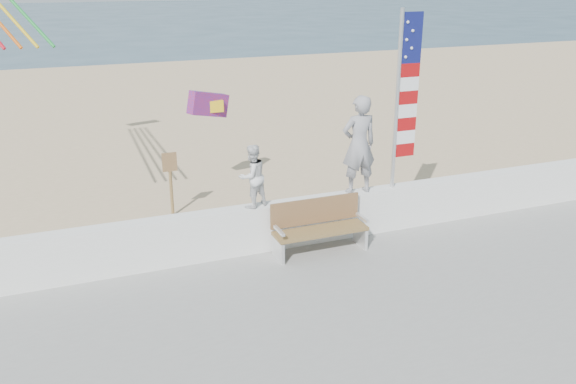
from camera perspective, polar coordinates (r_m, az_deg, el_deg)
name	(u,v)px	position (r m, az deg, el deg)	size (l,w,h in m)	color
ground	(316,304)	(10.31, 2.67, -10.44)	(220.00, 220.00, 0.00)	#2F4B5E
sand	(193,157)	(18.23, -8.91, 3.26)	(90.00, 40.00, 0.08)	#C9AE86
seawall	(274,225)	(11.68, -1.27, -3.13)	(30.00, 0.35, 0.90)	white
adult	(359,145)	(11.89, 6.65, 4.41)	(0.71, 0.46, 1.94)	gray
child	(252,176)	(11.18, -3.37, 1.49)	(0.58, 0.45, 1.19)	silver
bench	(319,226)	(11.52, 2.88, -3.17)	(1.80, 0.57, 1.00)	olive
flag	(403,93)	(12.13, 10.72, 9.09)	(0.50, 0.08, 3.50)	silver
parafoil_kite	(209,104)	(14.58, -7.39, 8.14)	(1.09, 0.62, 0.73)	red
sign	(171,179)	(13.54, -10.93, 1.23)	(0.32, 0.07, 1.46)	olive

